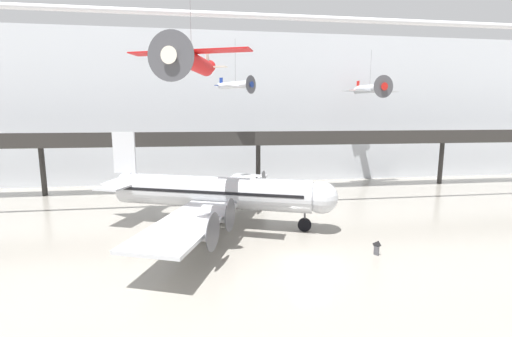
% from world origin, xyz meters
% --- Properties ---
extents(ground_plane, '(260.00, 260.00, 0.00)m').
position_xyz_m(ground_plane, '(0.00, 0.00, 0.00)').
color(ground_plane, gray).
extents(hangar_back_wall, '(140.00, 3.00, 24.27)m').
position_xyz_m(hangar_back_wall, '(0.00, 34.23, 12.13)').
color(hangar_back_wall, silver).
rests_on(hangar_back_wall, ground).
extents(mezzanine_walkway, '(110.00, 3.20, 8.85)m').
position_xyz_m(mezzanine_walkway, '(0.00, 25.94, 7.23)').
color(mezzanine_walkway, '#2D2B28').
rests_on(mezzanine_walkway, ground).
extents(ceiling_truss_beam, '(120.00, 0.60, 0.60)m').
position_xyz_m(ceiling_truss_beam, '(0.00, 12.83, 21.15)').
color(ceiling_truss_beam, silver).
extents(airliner_silver_main, '(24.49, 28.61, 9.44)m').
position_xyz_m(airliner_silver_main, '(-7.22, 10.57, 3.38)').
color(airliner_silver_main, silver).
rests_on(airliner_silver_main, ground).
extents(suspended_plane_white_twin, '(5.44, 5.62, 7.01)m').
position_xyz_m(suspended_plane_white_twin, '(-3.71, 22.18, 15.01)').
color(suspended_plane_white_twin, silver).
extents(suspended_plane_silver_racer, '(9.18, 7.52, 7.26)m').
position_xyz_m(suspended_plane_silver_racer, '(17.24, 26.94, 15.07)').
color(suspended_plane_silver_racer, silver).
extents(suspended_plane_red_highwing, '(9.33, 8.01, 7.47)m').
position_xyz_m(suspended_plane_red_highwing, '(-8.57, 3.67, 15.28)').
color(suspended_plane_red_highwing, red).
extents(info_sign_pedestal, '(0.46, 0.67, 1.24)m').
position_xyz_m(info_sign_pedestal, '(5.78, 0.93, 0.46)').
color(info_sign_pedestal, '#4C4C51').
rests_on(info_sign_pedestal, ground).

